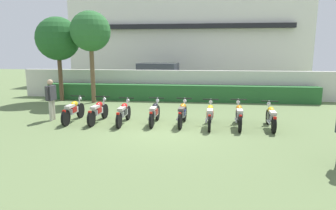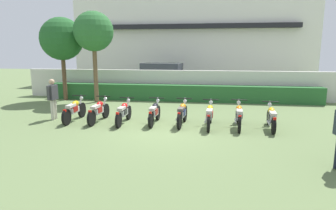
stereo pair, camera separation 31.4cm
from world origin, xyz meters
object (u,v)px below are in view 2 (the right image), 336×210
at_px(motorcycle_in_row_2, 124,112).
at_px(motorcycle_in_row_3, 154,112).
at_px(parked_car, 164,77).
at_px(motorcycle_in_row_5, 210,115).
at_px(motorcycle_in_row_0, 74,110).
at_px(tree_far_side, 94,32).
at_px(motorcycle_in_row_4, 182,113).
at_px(motorcycle_in_row_1, 99,111).
at_px(tree_near_inspector, 62,39).
at_px(motorcycle_in_row_7, 271,117).
at_px(inspector_person, 53,96).
at_px(motorcycle_in_row_6, 239,116).

bearing_deg(motorcycle_in_row_2, motorcycle_in_row_3, -84.51).
height_order(parked_car, motorcycle_in_row_5, parked_car).
distance_m(motorcycle_in_row_0, motorcycle_in_row_3, 3.24).
bearing_deg(tree_far_side, motorcycle_in_row_3, -46.16).
relative_size(motorcycle_in_row_4, motorcycle_in_row_5, 0.95).
distance_m(parked_car, motorcycle_in_row_1, 9.55).
distance_m(motorcycle_in_row_0, motorcycle_in_row_2, 2.06).
xyz_separation_m(tree_near_inspector, motorcycle_in_row_5, (8.10, -4.74, -2.92)).
xyz_separation_m(tree_near_inspector, motorcycle_in_row_7, (10.28, -4.72, -2.93)).
xyz_separation_m(motorcycle_in_row_3, motorcycle_in_row_7, (4.27, -0.16, -0.01)).
height_order(motorcycle_in_row_0, inspector_person, inspector_person).
relative_size(tree_near_inspector, motorcycle_in_row_3, 2.52).
xyz_separation_m(motorcycle_in_row_4, inspector_person, (-5.26, 0.17, 0.52)).
height_order(motorcycle_in_row_4, inspector_person, inspector_person).
height_order(motorcycle_in_row_4, motorcycle_in_row_7, motorcycle_in_row_4).
relative_size(motorcycle_in_row_2, inspector_person, 1.15).
height_order(tree_near_inspector, inspector_person, tree_near_inspector).
height_order(motorcycle_in_row_7, inspector_person, inspector_person).
bearing_deg(motorcycle_in_row_4, parked_car, 17.31).
distance_m(tree_near_inspector, inspector_person, 5.35).
relative_size(motorcycle_in_row_6, motorcycle_in_row_7, 1.06).
relative_size(parked_car, motorcycle_in_row_4, 2.55).
distance_m(tree_far_side, motorcycle_in_row_3, 6.64).
relative_size(motorcycle_in_row_0, motorcycle_in_row_3, 1.09).
bearing_deg(tree_near_inspector, motorcycle_in_row_4, -33.01).
height_order(tree_far_side, motorcycle_in_row_1, tree_far_side).
bearing_deg(tree_near_inspector, motorcycle_in_row_5, -30.32).
height_order(parked_car, motorcycle_in_row_0, parked_car).
bearing_deg(parked_car, motorcycle_in_row_2, -83.59).
relative_size(motorcycle_in_row_3, motorcycle_in_row_5, 0.94).
distance_m(tree_near_inspector, motorcycle_in_row_7, 11.68).
relative_size(motorcycle_in_row_0, motorcycle_in_row_2, 1.04).
height_order(tree_near_inspector, motorcycle_in_row_0, tree_near_inspector).
distance_m(parked_car, motorcycle_in_row_7, 11.05).
bearing_deg(motorcycle_in_row_6, parked_car, 27.37).
xyz_separation_m(motorcycle_in_row_0, motorcycle_in_row_6, (6.38, -0.09, -0.00)).
relative_size(tree_near_inspector, motorcycle_in_row_5, 2.36).
bearing_deg(motorcycle_in_row_6, motorcycle_in_row_7, -89.06).
bearing_deg(tree_far_side, motorcycle_in_row_1, -66.96).
height_order(tree_near_inspector, motorcycle_in_row_1, tree_near_inspector).
height_order(parked_car, tree_near_inspector, tree_near_inspector).
height_order(motorcycle_in_row_5, inspector_person, inspector_person).
distance_m(motorcycle_in_row_2, motorcycle_in_row_6, 4.32).
bearing_deg(motorcycle_in_row_1, motorcycle_in_row_3, -87.55).
relative_size(motorcycle_in_row_1, motorcycle_in_row_4, 1.06).
bearing_deg(motorcycle_in_row_6, motorcycle_in_row_0, 92.52).
distance_m(motorcycle_in_row_1, motorcycle_in_row_4, 3.30).
xyz_separation_m(motorcycle_in_row_0, motorcycle_in_row_4, (4.31, -0.02, 0.00)).
height_order(motorcycle_in_row_1, motorcycle_in_row_3, motorcycle_in_row_1).
relative_size(motorcycle_in_row_4, motorcycle_in_row_7, 1.00).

